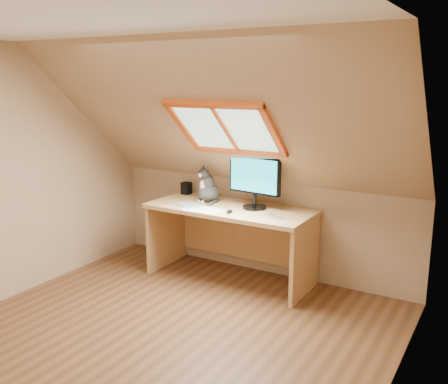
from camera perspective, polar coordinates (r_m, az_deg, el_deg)
The scene contains 10 objects.
ground at distance 4.26m, azimuth -7.16°, elevation -16.28°, with size 3.50×3.50×0.00m, color brown.
room_shell at distance 3.71m, azimuth -8.64°, elevation 2.83°, with size 3.52×3.52×2.41m.
desk at distance 5.24m, azimuth 1.12°, elevation -3.99°, with size 1.72×0.75×0.78m.
monitor at distance 4.99m, azimuth 3.52°, elevation 1.51°, with size 0.58×0.24×0.53m.
cat at distance 5.30m, azimuth -1.85°, elevation 0.41°, with size 0.30×0.33×0.40m.
desk_speaker at distance 5.68m, azimuth -4.32°, elevation 0.44°, with size 0.09×0.09×0.14m, color black.
graphics_tablet at distance 5.18m, azimuth -3.91°, elevation -1.49°, with size 0.26×0.19×0.01m, color #B2B2B7.
mouse at distance 4.88m, azimuth 0.63°, elevation -2.24°, with size 0.05×0.10×0.03m, color black.
papers at distance 5.00m, azimuth -2.71°, elevation -2.02°, with size 0.35×0.30×0.01m.
cables at distance 4.81m, azimuth 4.84°, elevation -2.64°, with size 0.51×0.26×0.01m.
Camera 1 is at (2.31, -2.92, 2.06)m, focal length 40.00 mm.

